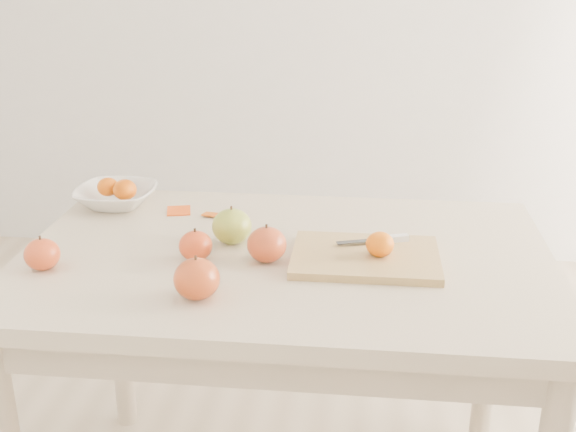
# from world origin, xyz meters

# --- Properties ---
(table) EXTENTS (1.20, 0.80, 0.75)m
(table) POSITION_xyz_m (0.00, 0.00, 0.65)
(table) COLOR beige
(table) RESTS_ON ground
(cutting_board) EXTENTS (0.32, 0.24, 0.02)m
(cutting_board) POSITION_xyz_m (0.18, -0.03, 0.76)
(cutting_board) COLOR tan
(cutting_board) RESTS_ON table
(board_tangerine) EXTENTS (0.06, 0.06, 0.05)m
(board_tangerine) POSITION_xyz_m (0.21, -0.04, 0.80)
(board_tangerine) COLOR #DE6507
(board_tangerine) RESTS_ON cutting_board
(fruit_bowl) EXTENTS (0.21, 0.21, 0.05)m
(fruit_bowl) POSITION_xyz_m (-0.48, 0.26, 0.78)
(fruit_bowl) COLOR white
(fruit_bowl) RESTS_ON table
(bowl_tangerine_near) EXTENTS (0.06, 0.06, 0.05)m
(bowl_tangerine_near) POSITION_xyz_m (-0.51, 0.27, 0.80)
(bowl_tangerine_near) COLOR #CA5F07
(bowl_tangerine_near) RESTS_ON fruit_bowl
(bowl_tangerine_far) EXTENTS (0.06, 0.06, 0.05)m
(bowl_tangerine_far) POSITION_xyz_m (-0.45, 0.25, 0.80)
(bowl_tangerine_far) COLOR #D06607
(bowl_tangerine_far) RESTS_ON fruit_bowl
(orange_peel_a) EXTENTS (0.07, 0.06, 0.01)m
(orange_peel_a) POSITION_xyz_m (-0.30, 0.22, 0.75)
(orange_peel_a) COLOR #CC440E
(orange_peel_a) RESTS_ON table
(orange_peel_b) EXTENTS (0.05, 0.04, 0.01)m
(orange_peel_b) POSITION_xyz_m (-0.21, 0.21, 0.75)
(orange_peel_b) COLOR #D65A0F
(orange_peel_b) RESTS_ON table
(paring_knife) EXTENTS (0.17, 0.07, 0.01)m
(paring_knife) POSITION_xyz_m (0.23, 0.04, 0.78)
(paring_knife) COLOR white
(paring_knife) RESTS_ON cutting_board
(apple_green) EXTENTS (0.09, 0.09, 0.08)m
(apple_green) POSITION_xyz_m (-0.13, 0.04, 0.79)
(apple_green) COLOR olive
(apple_green) RESTS_ON table
(apple_red_e) EXTENTS (0.09, 0.09, 0.08)m
(apple_red_e) POSITION_xyz_m (-0.04, -0.05, 0.79)
(apple_red_e) COLOR maroon
(apple_red_e) RESTS_ON table
(apple_red_c) EXTENTS (0.09, 0.09, 0.08)m
(apple_red_c) POSITION_xyz_m (-0.15, -0.24, 0.79)
(apple_red_c) COLOR maroon
(apple_red_c) RESTS_ON table
(apple_red_d) EXTENTS (0.08, 0.08, 0.07)m
(apple_red_d) POSITION_xyz_m (-0.51, -0.14, 0.78)
(apple_red_d) COLOR #A21201
(apple_red_d) RESTS_ON table
(apple_red_b) EXTENTS (0.07, 0.07, 0.07)m
(apple_red_b) POSITION_xyz_m (-0.19, -0.06, 0.78)
(apple_red_b) COLOR #970410
(apple_red_b) RESTS_ON table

